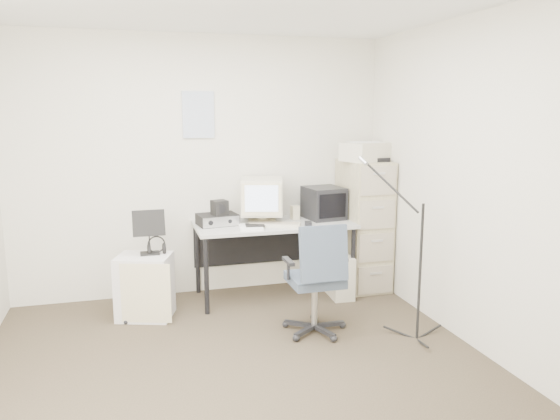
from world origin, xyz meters
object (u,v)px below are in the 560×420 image
object	(u,v)px
desk	(274,260)
office_chair	(315,277)
filing_cabinet	(364,225)
side_cart	(145,286)

from	to	relation	value
desk	office_chair	distance (m)	0.95
filing_cabinet	side_cart	distance (m)	2.23
side_cart	desk	bearing A→B (deg)	28.91
desk	office_chair	world-z (taller)	office_chair
office_chair	desk	bearing A→B (deg)	95.47
filing_cabinet	desk	world-z (taller)	filing_cabinet
side_cart	filing_cabinet	bearing A→B (deg)	25.22
filing_cabinet	office_chair	distance (m)	1.31
office_chair	side_cart	bearing A→B (deg)	151.68
filing_cabinet	office_chair	world-z (taller)	filing_cabinet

